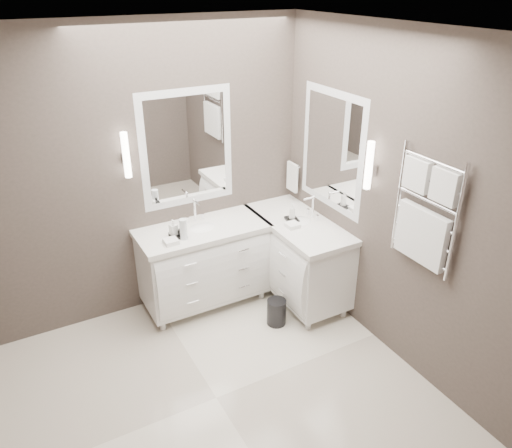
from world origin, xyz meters
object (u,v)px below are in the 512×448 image
vanity_back (204,261)px  waste_bin (276,312)px  vanity_right (297,254)px  towel_ladder (424,217)px

vanity_back → waste_bin: 0.86m
vanity_right → towel_ladder: 1.60m
vanity_back → waste_bin: vanity_back is taller
vanity_right → waste_bin: (-0.43, -0.32, -0.36)m
vanity_right → towel_ladder: bearing=-80.2°
vanity_back → towel_ladder: (1.10, -1.63, 0.91)m
vanity_back → vanity_right: (0.88, -0.33, 0.00)m
vanity_right → waste_bin: 0.64m
vanity_right → towel_ladder: (0.23, -1.30, 0.91)m
waste_bin → towel_ladder: bearing=-56.5°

